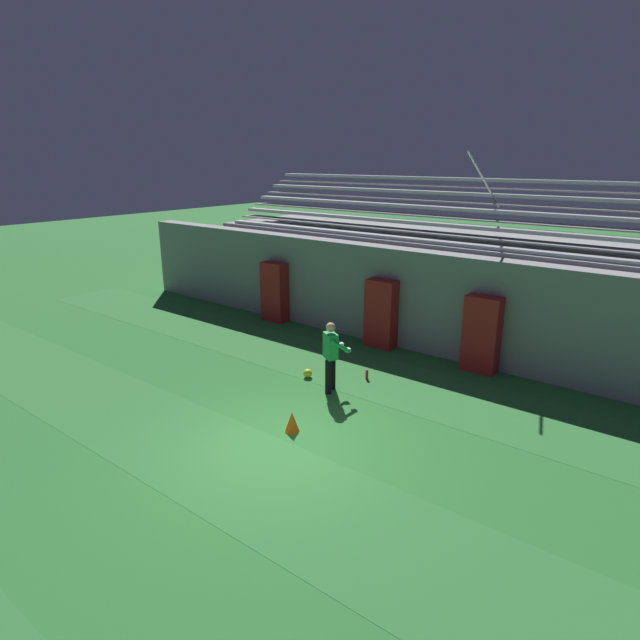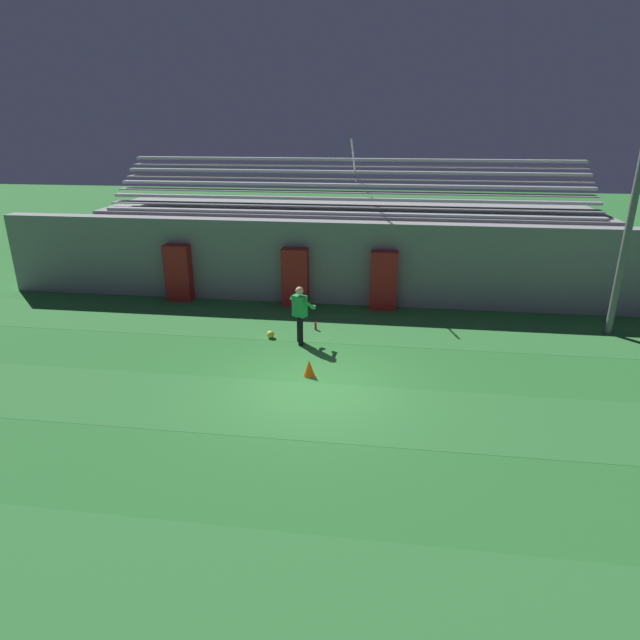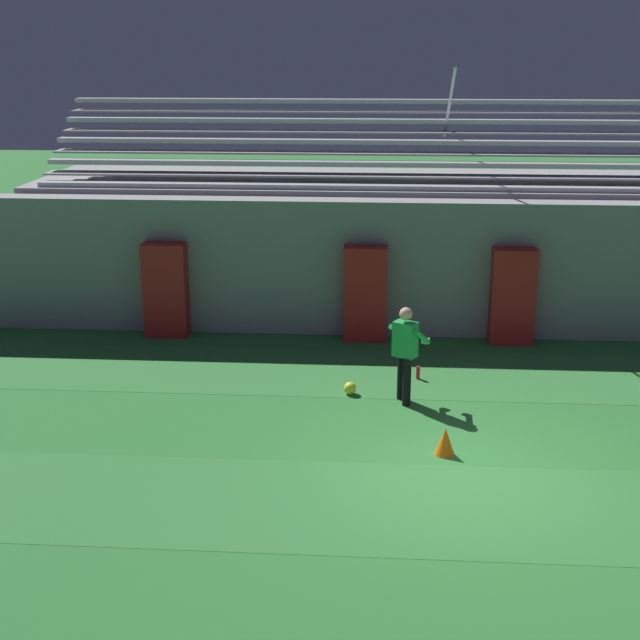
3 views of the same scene
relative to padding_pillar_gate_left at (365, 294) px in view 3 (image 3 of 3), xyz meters
The scene contains 12 objects.
ground_plane 6.21m from the padding_pillar_gate_left, 76.03° to the right, with size 80.00×80.00×0.00m, color #2D7533.
turf_stripe_mid 7.19m from the padding_pillar_gate_left, 78.01° to the right, with size 28.00×2.49×0.01m, color #337A38.
turf_stripe_far 2.66m from the padding_pillar_gate_left, 53.35° to the right, with size 28.00×2.49×0.01m, color #337A38.
back_wall 1.63m from the padding_pillar_gate_left, 20.39° to the left, with size 24.00×0.60×2.80m, color gray.
padding_pillar_gate_left is the anchor object (origin of this frame).
padding_pillar_gate_right 2.96m from the padding_pillar_gate_left, ahead, with size 0.88×0.44×1.95m, color #B21E1E.
padding_pillar_far_left 4.11m from the padding_pillar_gate_left, behind, with size 0.88×0.44×1.95m, color #B21E1E.
bleacher_stand 3.29m from the padding_pillar_gate_left, 62.91° to the left, with size 18.00×4.05×5.43m.
goalkeeper 3.41m from the padding_pillar_gate_left, 77.43° to the right, with size 0.73×0.71×1.67m.
soccer_ball 3.18m from the padding_pillar_gate_left, 93.47° to the right, with size 0.22×0.22×0.22m, color yellow.
traffic_cone 5.56m from the padding_pillar_gate_left, 76.33° to the right, with size 0.30×0.30×0.42m, color orange.
water_bottle 2.59m from the padding_pillar_gate_left, 65.46° to the right, with size 0.07×0.07×0.24m, color red.
Camera 3 is at (-1.17, -11.50, 5.76)m, focal length 50.00 mm.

